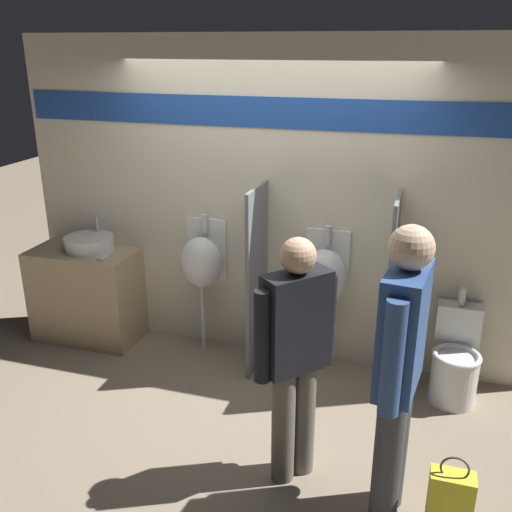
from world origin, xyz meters
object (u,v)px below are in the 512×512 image
(toilet, at_px, (455,363))
(person_with_lanyard, at_px, (399,367))
(shopping_bag, at_px, (449,505))
(cell_phone, at_px, (104,257))
(urinal_far, at_px, (324,276))
(person_in_vest, at_px, (295,352))
(sink_basin, at_px, (89,243))
(urinal_near_counter, at_px, (202,262))

(toilet, distance_m, person_with_lanyard, 1.56)
(shopping_bag, bearing_deg, cell_phone, 154.97)
(cell_phone, relative_size, urinal_far, 0.11)
(cell_phone, height_order, toilet, cell_phone)
(shopping_bag, bearing_deg, person_in_vest, 165.97)
(toilet, bearing_deg, cell_phone, -178.62)
(cell_phone, height_order, person_with_lanyard, person_with_lanyard)
(person_in_vest, height_order, shopping_bag, person_in_vest)
(cell_phone, bearing_deg, person_with_lanyard, -26.27)
(urinal_far, bearing_deg, shopping_bag, -57.06)
(shopping_bag, bearing_deg, person_with_lanyard, 165.09)
(cell_phone, distance_m, person_with_lanyard, 2.88)
(person_in_vest, height_order, person_with_lanyard, person_with_lanyard)
(sink_basin, xyz_separation_m, shopping_bag, (3.16, -1.52, -0.71))
(toilet, height_order, person_in_vest, person_in_vest)
(shopping_bag, bearing_deg, toilet, 88.04)
(urinal_far, xyz_separation_m, toilet, (1.07, -0.14, -0.54))
(urinal_near_counter, bearing_deg, person_with_lanyard, -40.33)
(sink_basin, height_order, urinal_far, urinal_far)
(cell_phone, distance_m, toilet, 3.03)
(sink_basin, height_order, cell_phone, sink_basin)
(sink_basin, distance_m, person_in_vest, 2.56)
(urinal_far, relative_size, shopping_bag, 2.28)
(person_in_vest, relative_size, shopping_bag, 2.97)
(sink_basin, relative_size, urinal_far, 0.36)
(urinal_near_counter, bearing_deg, person_in_vest, -49.48)
(urinal_near_counter, relative_size, person_with_lanyard, 0.69)
(urinal_near_counter, distance_m, person_in_vest, 1.77)
(cell_phone, bearing_deg, urinal_far, 6.44)
(urinal_far, distance_m, person_with_lanyard, 1.64)
(toilet, bearing_deg, urinal_far, 172.41)
(shopping_bag, bearing_deg, urinal_near_counter, 143.00)
(sink_basin, xyz_separation_m, person_with_lanyard, (2.82, -1.43, 0.06))
(urinal_near_counter, relative_size, shopping_bag, 2.28)
(sink_basin, relative_size, person_with_lanyard, 0.25)
(sink_basin, distance_m, toilet, 3.27)
(urinal_far, bearing_deg, toilet, -7.59)
(urinal_far, distance_m, shopping_bag, 1.98)
(person_in_vest, relative_size, person_with_lanyard, 0.90)
(person_with_lanyard, bearing_deg, urinal_far, 31.55)
(urinal_near_counter, xyz_separation_m, person_in_vest, (1.15, -1.34, 0.05))
(person_in_vest, bearing_deg, urinal_near_counter, 82.55)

